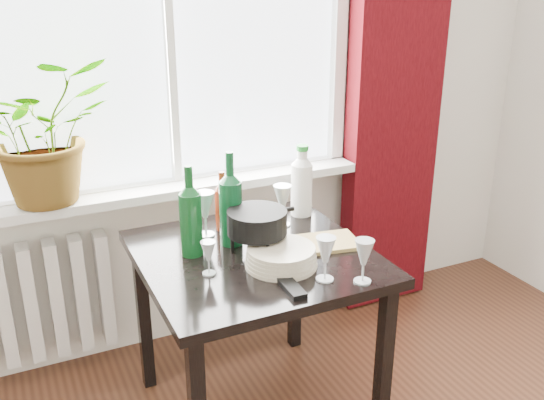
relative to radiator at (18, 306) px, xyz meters
name	(u,v)px	position (x,y,z in m)	size (l,w,h in m)	color
window	(166,6)	(0.75, 0.04, 1.22)	(1.72, 0.08, 1.62)	white
windowsill	(181,187)	(0.75, -0.03, 0.44)	(1.72, 0.20, 0.04)	silver
curtain	(397,66)	(1.87, -0.06, 0.92)	(0.50, 0.12, 2.56)	#330408
radiator	(18,306)	(0.00, 0.00, 0.00)	(0.80, 0.10, 0.55)	silver
table	(255,274)	(0.85, -0.63, 0.27)	(0.85, 0.85, 0.74)	black
potted_plant	(44,131)	(0.20, -0.01, 0.76)	(0.53, 0.46, 0.59)	#25691C
wine_bottle_left	(190,210)	(0.63, -0.54, 0.54)	(0.08, 0.08, 0.36)	#0C4118
wine_bottle_right	(230,198)	(0.80, -0.51, 0.55)	(0.09, 0.09, 0.38)	#0C4120
bottle_amber	(222,200)	(0.82, -0.37, 0.49)	(0.06, 0.06, 0.25)	#661D0B
cleaning_bottle	(302,179)	(1.19, -0.37, 0.52)	(0.09, 0.09, 0.32)	silver
wineglass_front_right	(325,258)	(0.99, -0.93, 0.44)	(0.07, 0.07, 0.17)	silver
wineglass_far_right	(364,261)	(1.10, -1.00, 0.44)	(0.07, 0.07, 0.16)	silver
wineglass_back_center	(282,205)	(1.06, -0.44, 0.45)	(0.08, 0.08, 0.18)	silver
wineglass_back_left	(205,213)	(0.74, -0.40, 0.46)	(0.08, 0.08, 0.19)	silver
wineglass_front_left	(209,258)	(0.64, -0.72, 0.42)	(0.05, 0.05, 0.13)	silver
plate_stack	(281,257)	(0.90, -0.77, 0.40)	(0.26, 0.26, 0.07)	beige
fondue_pot	(257,232)	(0.86, -0.64, 0.45)	(0.26, 0.22, 0.17)	black
tv_remote	(290,286)	(0.85, -0.93, 0.37)	(0.05, 0.18, 0.02)	black
cutting_board	(323,243)	(1.12, -0.68, 0.37)	(0.28, 0.18, 0.01)	#AA8C4C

